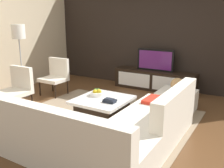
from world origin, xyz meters
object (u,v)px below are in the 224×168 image
book_stack (110,101)px  fruit_bowl (97,93)px  ottoman (176,101)px  accent_chair_far (56,74)px  sectional_couch (103,130)px  coffee_table (103,108)px  accent_chair_near (17,86)px  floor_lamp (19,37)px  decorative_ball (177,85)px  media_console (154,80)px  television (155,60)px

book_stack → fruit_bowl: bearing=151.8°
ottoman → accent_chair_far: bearing=-172.3°
sectional_couch → fruit_bowl: size_ratio=8.65×
coffee_table → fruit_bowl: 0.31m
accent_chair_near → floor_lamp: size_ratio=0.52×
decorative_ball → coffee_table: bearing=-133.8°
accent_chair_far → ottoman: bearing=11.7°
coffee_table → floor_lamp: size_ratio=0.58×
media_console → accent_chair_near: 3.33m
book_stack → coffee_table: bearing=152.1°
television → accent_chair_near: (-1.79, -2.80, -0.29)m
television → accent_chair_far: 2.49m
floor_lamp → ottoman: 3.73m
coffee_table → decorative_ball: size_ratio=3.60×
accent_chair_near → coffee_table: bearing=19.9°
coffee_table → accent_chair_far: size_ratio=1.11×
sectional_couch → floor_lamp: floor_lamp is taller
coffee_table → book_stack: 0.33m
fruit_bowl → accent_chair_far: (-1.62, 0.61, 0.06)m
sectional_couch → decorative_ball: (0.42, 2.04, 0.25)m
floor_lamp → fruit_bowl: bearing=-2.6°
decorative_ball → accent_chair_near: bearing=-149.9°
television → accent_chair_far: television is taller
television → coffee_table: (-0.10, -2.30, -0.57)m
media_console → ottoman: 1.53m
accent_chair_far → decorative_ball: 2.87m
floor_lamp → sectional_couch: bearing=-20.9°
floor_lamp → coffee_table: bearing=-4.8°
sectional_couch → accent_chair_near: 2.37m
decorative_ball → book_stack: size_ratio=1.22×
floor_lamp → decorative_ball: floor_lamp is taller
accent_chair_near → fruit_bowl: bearing=25.0°
coffee_table → floor_lamp: floor_lamp is taller
coffee_table → floor_lamp: 2.66m
television → accent_chair_near: 3.33m
sectional_couch → book_stack: bearing=115.6°
accent_chair_far → media_console: bearing=44.0°
sectional_couch → coffee_table: sectional_couch is taller
floor_lamp → fruit_bowl: 2.40m
television → sectional_couch: (0.52, -3.24, -0.49)m
media_console → accent_chair_near: size_ratio=2.41×
accent_chair_near → decorative_ball: bearing=33.6°
television → book_stack: size_ratio=4.36×
coffee_table → accent_chair_far: (-1.80, 0.71, 0.29)m
accent_chair_near → floor_lamp: 1.33m
floor_lamp → fruit_bowl: (2.19, -0.10, -0.96)m
coffee_table → accent_chair_far: accent_chair_far is taller
media_console → ottoman: media_console is taller
accent_chair_near → decorative_ball: 3.17m
fruit_bowl → accent_chair_far: 1.73m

